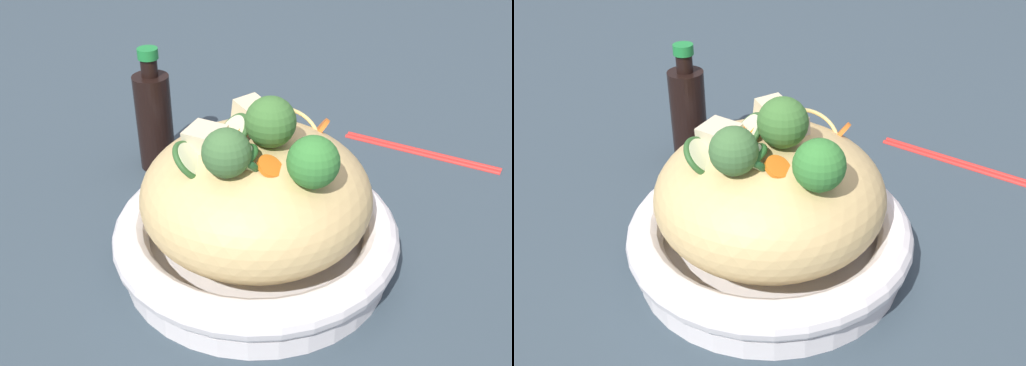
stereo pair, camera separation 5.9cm
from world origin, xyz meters
TOP-DOWN VIEW (x-y plane):
  - ground_plane at (0.00, 0.00)m, footprint 3.00×3.00m
  - serving_bowl at (0.00, 0.00)m, footprint 0.30×0.30m
  - noodle_heap at (0.00, -0.00)m, footprint 0.23×0.23m
  - broccoli_florets at (-0.03, -0.02)m, footprint 0.11×0.13m
  - carrot_coins at (0.02, -0.00)m, footprint 0.14×0.10m
  - zucchini_slices at (-0.03, 0.02)m, footprint 0.09×0.09m
  - chicken_chunks at (0.02, 0.03)m, footprint 0.12×0.10m
  - soy_sauce_bottle at (0.16, 0.18)m, footprint 0.05×0.05m
  - chopsticks_pair at (0.29, -0.17)m, footprint 0.07×0.22m

SIDE VIEW (x-z plane):
  - ground_plane at x=0.00m, z-range 0.00..0.00m
  - chopsticks_pair at x=0.29m, z-range 0.00..0.01m
  - serving_bowl at x=0.00m, z-range 0.00..0.06m
  - soy_sauce_bottle at x=0.16m, z-range -0.01..0.15m
  - noodle_heap at x=0.00m, z-range 0.02..0.15m
  - carrot_coins at x=0.02m, z-range 0.12..0.17m
  - zucchini_slices at x=-0.03m, z-range 0.12..0.17m
  - chicken_chunks at x=0.02m, z-range 0.13..0.17m
  - broccoli_florets at x=-0.03m, z-range 0.13..0.20m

